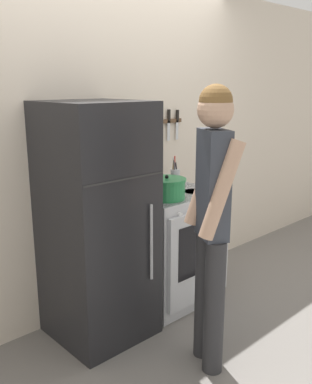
# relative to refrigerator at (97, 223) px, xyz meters

# --- Properties ---
(ground_plane) EXTENTS (14.00, 14.00, 0.00)m
(ground_plane) POSITION_rel_refrigerator_xyz_m (0.42, 0.32, -0.82)
(ground_plane) COLOR slate
(wall_back) EXTENTS (10.00, 0.06, 2.55)m
(wall_back) POSITION_rel_refrigerator_xyz_m (0.42, 0.35, 0.45)
(wall_back) COLOR beige
(wall_back) RESTS_ON ground_plane
(refrigerator) EXTENTS (0.63, 0.66, 1.64)m
(refrigerator) POSITION_rel_refrigerator_xyz_m (0.00, 0.00, 0.00)
(refrigerator) COLOR black
(refrigerator) RESTS_ON ground_plane
(stove_range) EXTENTS (0.72, 0.64, 0.91)m
(stove_range) POSITION_rel_refrigerator_xyz_m (0.72, -0.01, -0.36)
(stove_range) COLOR silver
(stove_range) RESTS_ON ground_plane
(dutch_oven_pot) EXTENTS (0.33, 0.29, 0.18)m
(dutch_oven_pot) POSITION_rel_refrigerator_xyz_m (0.56, -0.10, 0.17)
(dutch_oven_pot) COLOR #237A42
(dutch_oven_pot) RESTS_ON stove_range
(tea_kettle) EXTENTS (0.23, 0.19, 0.22)m
(tea_kettle) POSITION_rel_refrigerator_xyz_m (0.57, 0.14, 0.15)
(tea_kettle) COLOR black
(tea_kettle) RESTS_ON stove_range
(utensil_jar) EXTENTS (0.08, 0.08, 0.25)m
(utensil_jar) POSITION_rel_refrigerator_xyz_m (0.90, 0.14, 0.17)
(utensil_jar) COLOR #B7BABF
(utensil_jar) RESTS_ON stove_range
(person) EXTENTS (0.40, 0.43, 1.75)m
(person) POSITION_rel_refrigerator_xyz_m (0.29, -0.77, 0.18)
(person) COLOR #2D2D30
(person) RESTS_ON ground_plane
(wall_knife_strip) EXTENTS (0.31, 0.03, 0.27)m
(wall_knife_strip) POSITION_rel_refrigerator_xyz_m (0.97, 0.30, 0.62)
(wall_knife_strip) COLOR brown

